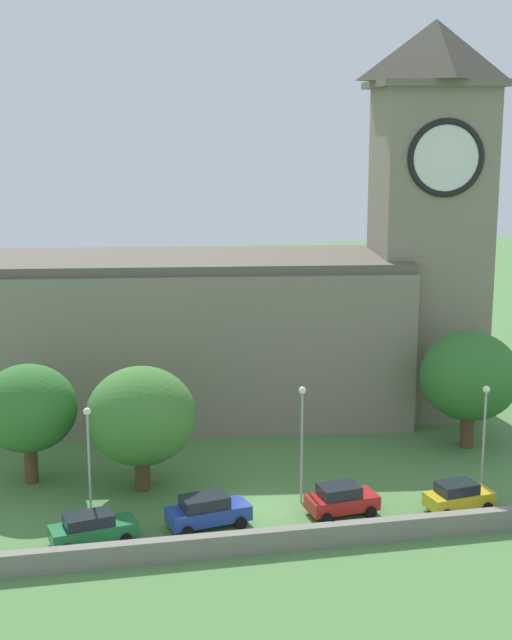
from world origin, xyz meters
TOP-DOWN VIEW (x-y plane):
  - ground_plane at (0.00, 15.00)m, footprint 200.00×200.00m
  - church at (3.51, 18.15)m, footprint 40.62×15.98m
  - quay_barrier at (0.00, -5.50)m, footprint 59.40×0.70m
  - car_green at (-9.97, -2.58)m, footprint 4.88×2.73m
  - car_blue at (-3.54, -1.85)m, footprint 4.89×2.86m
  - car_red at (4.31, -1.73)m, footprint 4.28×2.68m
  - car_yellow at (11.19, -2.62)m, footprint 4.23×2.54m
  - streetlamp_west_mid at (-9.93, 0.33)m, footprint 0.44×0.44m
  - streetlamp_central at (2.46, 0.38)m, footprint 0.44×0.44m
  - streetlamp_east_mid at (13.40, -0.94)m, footprint 0.44×0.44m
  - tree_churchyard at (-13.40, 6.97)m, footprint 6.08×6.08m
  - tree_riverside_west at (16.21, 7.40)m, footprint 6.82×6.82m
  - tree_riverside_east at (-6.63, 4.33)m, footprint 6.71×6.71m

SIDE VIEW (x-z plane):
  - ground_plane at x=0.00m, z-range 0.00..0.00m
  - quay_barrier at x=0.00m, z-range 0.00..1.20m
  - car_green at x=-9.97m, z-range 0.01..1.69m
  - car_yellow at x=11.19m, z-range 0.01..1.75m
  - car_red at x=4.31m, z-range 0.01..1.80m
  - car_blue at x=-3.54m, z-range 0.01..1.88m
  - streetlamp_west_mid at x=-9.93m, z-range 1.16..7.89m
  - streetlamp_east_mid at x=13.40m, z-range 1.17..8.15m
  - tree_riverside_east at x=-6.63m, z-range 0.85..8.64m
  - streetlamp_central at x=2.46m, z-range 1.19..8.38m
  - tree_churchyard at x=-13.40m, z-range 1.04..8.66m
  - tree_riverside_west at x=16.21m, z-range 1.00..9.21m
  - church at x=3.51m, z-range -6.01..23.54m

